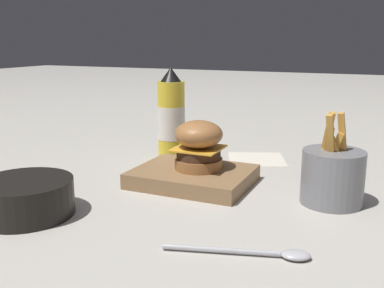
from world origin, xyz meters
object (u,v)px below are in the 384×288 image
(burger, at_px, (199,145))
(fries_basket, at_px, (332,176))
(serving_board, at_px, (192,177))
(ketchup_bottle, at_px, (171,118))
(spoon, at_px, (264,253))
(side_bowl, at_px, (25,197))

(burger, distance_m, fries_basket, 0.25)
(serving_board, height_order, ketchup_bottle, ketchup_bottle)
(ketchup_bottle, bearing_deg, spoon, 130.29)
(ketchup_bottle, bearing_deg, side_bowl, 81.94)
(fries_basket, xyz_separation_m, spoon, (0.05, 0.23, -0.04))
(side_bowl, xyz_separation_m, spoon, (-0.38, -0.02, -0.02))
(burger, relative_size, spoon, 0.50)
(fries_basket, xyz_separation_m, side_bowl, (0.43, 0.25, -0.02))
(ketchup_bottle, bearing_deg, serving_board, 128.30)
(side_bowl, bearing_deg, ketchup_bottle, -98.06)
(ketchup_bottle, relative_size, spoon, 1.12)
(burger, distance_m, spoon, 0.32)
(fries_basket, bearing_deg, side_bowl, 30.18)
(side_bowl, height_order, spoon, side_bowl)
(burger, distance_m, ketchup_bottle, 0.19)
(burger, relative_size, ketchup_bottle, 0.44)
(serving_board, height_order, side_bowl, side_bowl)
(side_bowl, distance_m, spoon, 0.38)
(serving_board, distance_m, fries_basket, 0.25)
(ketchup_bottle, xyz_separation_m, side_bowl, (0.06, 0.39, -0.06))
(fries_basket, distance_m, spoon, 0.24)
(side_bowl, bearing_deg, serving_board, -125.53)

